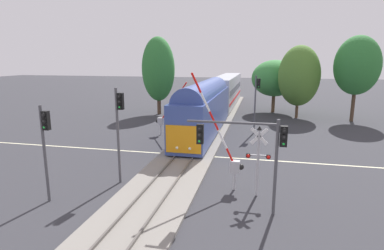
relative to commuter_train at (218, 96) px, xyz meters
name	(u,v)px	position (x,y,z in m)	size (l,w,h in m)	color
ground_plane	(188,155)	(0.00, -17.77, -2.79)	(220.00, 220.00, 0.00)	#333338
road_centre_stripe	(188,155)	(0.00, -17.77, -2.78)	(44.00, 0.20, 0.01)	beige
railway_track	(188,154)	(0.00, -17.77, -2.69)	(4.40, 80.00, 0.32)	gray
commuter_train	(218,96)	(0.00, 0.00, 0.00)	(3.04, 41.60, 5.16)	#384C93
crossing_gate_near	(230,154)	(3.96, -23.83, -0.61)	(3.19, 0.40, 6.90)	#B7B7BC
crossing_signal_mast	(258,154)	(5.59, -24.42, -0.30)	(1.36, 0.44, 4.07)	#B2B2B7
crossing_gate_far	(163,117)	(-4.00, -11.70, -0.91)	(3.32, 0.40, 5.46)	#B7B7BC
traffic_signal_far_side	(257,95)	(5.17, -8.81, 1.24)	(0.53, 0.38, 6.03)	#4C4C51
traffic_signal_median	(119,121)	(-2.74, -24.30, 1.20)	(0.53, 0.38, 5.98)	#4C4C51
traffic_signal_near_left	(45,138)	(-5.38, -27.60, 0.78)	(0.53, 0.38, 5.32)	#4C4C51
traffic_signal_near_right	(249,143)	(5.13, -26.50, 0.87)	(4.87, 0.38, 4.86)	#4C4C51
oak_far_right	(299,76)	(10.33, 1.41, 2.74)	(5.28, 5.28, 9.43)	brown
elm_centre_background	(275,78)	(7.41, 5.35, 2.16)	(6.52, 6.52, 7.56)	brown
oak_behind_train	(158,69)	(-8.41, 0.22, 3.48)	(4.53, 4.53, 10.68)	#4C3828
maple_right_background	(357,66)	(16.85, 0.48, 4.10)	(5.33, 5.33, 10.48)	#4C3828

